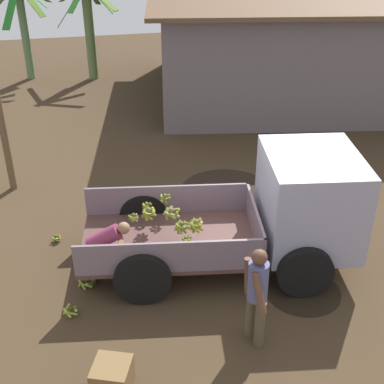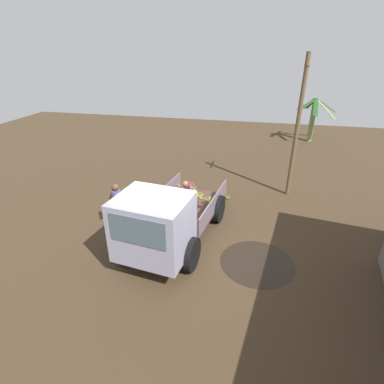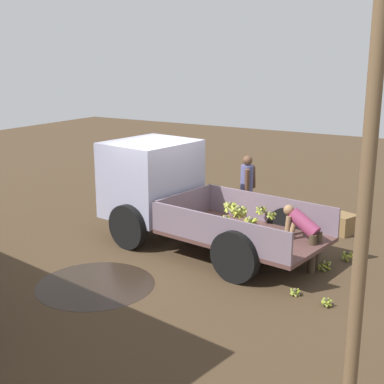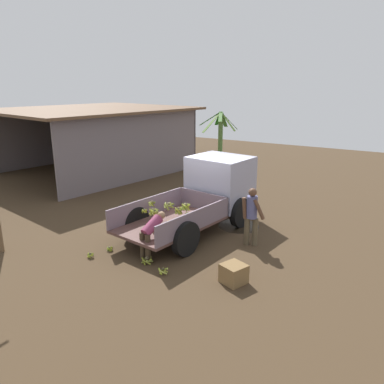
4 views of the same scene
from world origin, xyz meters
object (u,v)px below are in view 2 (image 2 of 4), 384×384
banana_bunch_on_ground_1 (189,199)px  wooden_crate_0 (131,194)px  cargo_truck (161,223)px  utility_pole (297,128)px  banana_bunch_on_ground_0 (222,204)px  banana_bunch_on_ground_3 (227,197)px  banana_bunch_on_ground_2 (174,194)px  person_worker_loading (189,189)px  person_foreground_visitor (117,205)px

banana_bunch_on_ground_1 → wooden_crate_0: (0.29, -2.32, 0.13)m
cargo_truck → utility_pole: size_ratio=0.93×
utility_pole → banana_bunch_on_ground_0: 4.06m
utility_pole → banana_bunch_on_ground_3: size_ratio=27.59×
banana_bunch_on_ground_2 → wooden_crate_0: size_ratio=0.52×
wooden_crate_0 → person_worker_loading: bearing=88.3°
cargo_truck → person_worker_loading: (-3.19, 0.07, -0.41)m
utility_pole → wooden_crate_0: bearing=-73.5°
utility_pole → banana_bunch_on_ground_3: (1.01, -2.40, -2.72)m
person_worker_loading → banana_bunch_on_ground_2: bearing=-117.6°
person_worker_loading → banana_bunch_on_ground_2: (-0.64, -0.82, -0.62)m
person_worker_loading → banana_bunch_on_ground_1: size_ratio=3.87×
person_worker_loading → wooden_crate_0: size_ratio=2.35×
person_foreground_visitor → banana_bunch_on_ground_3: person_foreground_visitor is taller
person_worker_loading → banana_bunch_on_ground_3: (-0.90, 1.38, -0.64)m
utility_pole → wooden_crate_0: size_ratio=10.67×
banana_bunch_on_ground_3 → person_worker_loading: bearing=-57.0°
utility_pole → banana_bunch_on_ground_1: 4.99m
wooden_crate_0 → banana_bunch_on_ground_0: bearing=93.7°
banana_bunch_on_ground_2 → banana_bunch_on_ground_3: size_ratio=1.34×
utility_pole → banana_bunch_on_ground_0: bearing=-57.8°
person_worker_loading → banana_bunch_on_ground_1: (-0.37, -0.11, -0.63)m
banana_bunch_on_ground_0 → banana_bunch_on_ground_3: 0.61m
banana_bunch_on_ground_2 → banana_bunch_on_ground_0: bearing=80.9°
banana_bunch_on_ground_1 → banana_bunch_on_ground_3: size_ratio=1.57×
utility_pole → person_foreground_visitor: size_ratio=3.22×
person_foreground_visitor → banana_bunch_on_ground_3: 4.56m
banana_bunch_on_ground_2 → banana_bunch_on_ground_3: (-0.26, 2.20, -0.02)m
person_foreground_visitor → banana_bunch_on_ground_0: 4.09m
banana_bunch_on_ground_1 → wooden_crate_0: 2.34m
wooden_crate_0 → utility_pole: bearing=106.5°
cargo_truck → wooden_crate_0: cargo_truck is taller
person_foreground_visitor → banana_bunch_on_ground_3: size_ratio=8.57×
banana_bunch_on_ground_0 → cargo_truck: bearing=-20.6°
utility_pole → banana_bunch_on_ground_1: size_ratio=17.59×
banana_bunch_on_ground_1 → banana_bunch_on_ground_2: 0.76m
banana_bunch_on_ground_2 → banana_bunch_on_ground_3: 2.22m
banana_bunch_on_ground_0 → wooden_crate_0: (0.24, -3.68, 0.16)m
person_foreground_visitor → banana_bunch_on_ground_2: person_foreground_visitor is taller
banana_bunch_on_ground_1 → wooden_crate_0: size_ratio=0.61×
person_worker_loading → banana_bunch_on_ground_0: person_worker_loading is taller
utility_pole → banana_bunch_on_ground_2: size_ratio=20.55×
person_foreground_visitor → banana_bunch_on_ground_1: person_foreground_visitor is taller
cargo_truck → banana_bunch_on_ground_0: bearing=167.2°
person_foreground_visitor → wooden_crate_0: size_ratio=3.31×
banana_bunch_on_ground_1 → banana_bunch_on_ground_3: banana_bunch_on_ground_1 is taller
cargo_truck → banana_bunch_on_ground_2: bearing=-161.0°
person_foreground_visitor → person_worker_loading: bearing=-60.7°
person_foreground_visitor → banana_bunch_on_ground_0: bearing=-71.1°
person_foreground_visitor → wooden_crate_0: 2.37m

